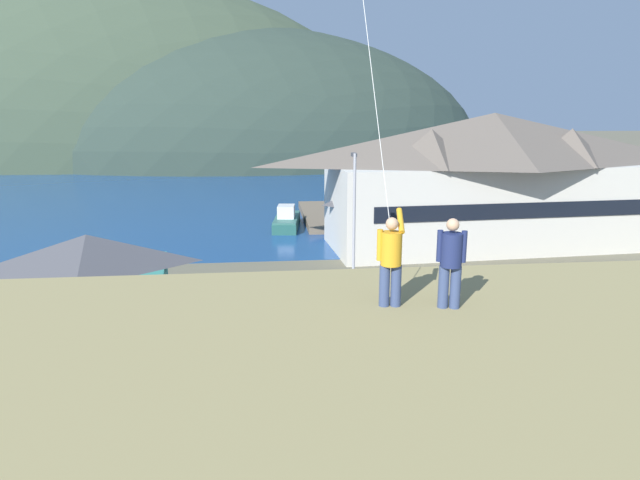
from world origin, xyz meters
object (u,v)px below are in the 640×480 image
at_px(wharf_dock, 319,216).
at_px(parking_light_pole, 354,215).
at_px(storage_shed_near_lot, 91,291).
at_px(person_companion, 451,260).
at_px(parked_car_mid_row_far, 425,305).
at_px(harbor_lodge, 491,177).
at_px(parked_car_mid_row_near, 625,286).
at_px(person_kite_flyer, 391,258).
at_px(parked_car_back_row_right, 381,352).
at_px(storage_shed_waterside, 367,215).
at_px(parked_car_front_row_red, 572,334).
at_px(moored_boat_wharfside, 287,220).

xyz_separation_m(wharf_dock, parking_light_pole, (-0.40, -22.65, 4.26)).
height_order(storage_shed_near_lot, person_companion, person_companion).
xyz_separation_m(storage_shed_near_lot, parked_car_mid_row_far, (15.11, 1.23, -1.61)).
bearing_deg(harbor_lodge, storage_shed_near_lot, -145.88).
bearing_deg(parked_car_mid_row_near, wharf_dock, 118.08).
height_order(parking_light_pole, person_kite_flyer, person_kite_flyer).
distance_m(parked_car_back_row_right, person_kite_flyer, 11.60).
xyz_separation_m(storage_shed_near_lot, parking_light_pole, (12.45, 6.44, 1.93)).
relative_size(storage_shed_waterside, person_companion, 3.00).
height_order(parking_light_pole, person_companion, person_companion).
height_order(harbor_lodge, parked_car_back_row_right, harbor_lodge).
bearing_deg(person_companion, parking_light_pole, 85.62).
bearing_deg(storage_shed_near_lot, parked_car_front_row_red, -8.29).
distance_m(parked_car_front_row_red, parked_car_back_row_right, 8.40).
bearing_deg(storage_shed_near_lot, person_kite_flyer, -53.54).
bearing_deg(person_kite_flyer, wharf_dock, 85.92).
xyz_separation_m(storage_shed_near_lot, person_companion, (10.92, -13.52, 4.73)).
distance_m(storage_shed_near_lot, wharf_dock, 31.88).
relative_size(harbor_lodge, parked_car_mid_row_near, 6.08).
distance_m(harbor_lodge, storage_shed_waterside, 9.91).
distance_m(parked_car_mid_row_near, parked_car_mid_row_far, 11.77).
distance_m(storage_shed_waterside, person_kite_flyer, 31.25).
distance_m(harbor_lodge, parked_car_back_row_right, 24.71).
bearing_deg(parked_car_mid_row_far, harbor_lodge, 58.13).
bearing_deg(parking_light_pole, storage_shed_waterside, 75.12).
bearing_deg(storage_shed_waterside, parked_car_front_row_red, -76.19).
bearing_deg(person_companion, storage_shed_waterside, 81.90).
bearing_deg(person_kite_flyer, parked_car_front_row_red, 44.92).
relative_size(moored_boat_wharfside, parking_light_pole, 0.85).
height_order(wharf_dock, person_kite_flyer, person_kite_flyer).
xyz_separation_m(storage_shed_near_lot, parked_car_back_row_right, (11.85, -3.81, -1.61)).
xyz_separation_m(parked_car_front_row_red, person_kite_flyer, (-10.38, -10.35, 6.37)).
xyz_separation_m(parked_car_mid_row_far, person_kite_flyer, (-5.28, -14.53, 6.37)).
bearing_deg(parked_car_mid_row_far, storage_shed_waterside, 89.36).
distance_m(moored_boat_wharfside, parked_car_back_row_right, 29.08).
height_order(moored_boat_wharfside, parked_car_front_row_red, moored_boat_wharfside).
relative_size(parked_car_mid_row_near, person_companion, 2.49).
height_order(parked_car_front_row_red, parking_light_pole, parking_light_pole).
height_order(harbor_lodge, storage_shed_near_lot, harbor_lodge).
relative_size(moored_boat_wharfside, person_kite_flyer, 3.62).
bearing_deg(moored_boat_wharfside, parked_car_front_row_red, -69.08).
relative_size(storage_shed_near_lot, wharf_dock, 0.52).
relative_size(wharf_dock, parking_light_pole, 1.77).
relative_size(moored_boat_wharfside, parked_car_back_row_right, 1.55).
bearing_deg(moored_boat_wharfside, parked_car_mid_row_near, -52.00).
distance_m(storage_shed_near_lot, parked_car_mid_row_far, 15.24).
bearing_deg(parking_light_pole, storage_shed_near_lot, -152.65).
distance_m(storage_shed_waterside, moored_boat_wharfside, 10.13).
xyz_separation_m(parked_car_mid_row_near, person_companion, (-15.81, -16.57, 6.35)).
height_order(storage_shed_waterside, moored_boat_wharfside, storage_shed_waterside).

